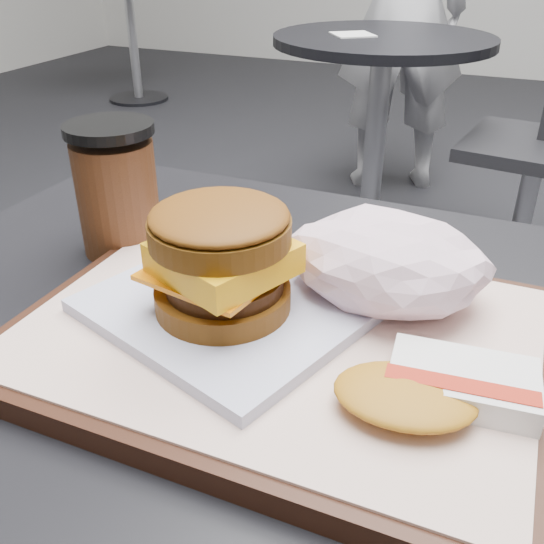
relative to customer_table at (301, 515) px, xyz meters
The scene contains 10 objects.
customer_table is the anchor object (origin of this frame).
serving_tray 0.20m from the customer_table, 162.00° to the right, with size 0.38×0.28×0.02m.
breakfast_sandwich 0.25m from the customer_table, behind, with size 0.23×0.22×0.09m.
hash_brown 0.24m from the customer_table, 23.25° to the right, with size 0.12×0.10×0.02m.
crumpled_wrapper 0.25m from the customer_table, 55.89° to the left, with size 0.15×0.12×0.07m, color white, non-canonical shape.
coffee_cup 0.34m from the customer_table, 159.23° to the left, with size 0.08×0.08×0.12m.
neighbor_table 1.69m from the customer_table, 101.98° to the left, with size 0.70×0.70×0.75m.
napkin 1.68m from the customer_table, 105.29° to the left, with size 0.12×0.12×0.00m, color silver.
patron 2.39m from the customer_table, 100.56° to the left, with size 0.55×0.36×1.51m, color silver.
bg_table_mid 4.00m from the customer_table, 126.87° to the left, with size 0.66×0.66×0.75m.
Camera 1 is at (0.12, -0.35, 1.04)m, focal length 40.00 mm.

